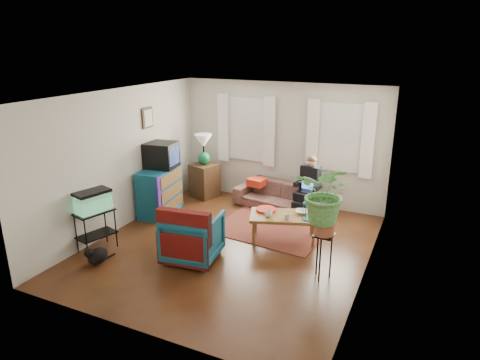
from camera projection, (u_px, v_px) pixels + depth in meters
The scene contains 31 objects.
floor at pixel (230, 247), 7.40m from camera, with size 4.50×5.00×0.01m, color #4F2B14.
ceiling at pixel (229, 95), 6.59m from camera, with size 4.50×5.00×0.01m, color white.
wall_back at pixel (281, 144), 9.15m from camera, with size 4.50×0.01×2.60m, color silver.
wall_front at pixel (132, 235), 4.84m from camera, with size 4.50×0.01×2.60m, color silver.
wall_left at pixel (121, 160), 7.90m from camera, with size 0.01×5.00×2.60m, color silver.
wall_right at pixel (371, 195), 6.09m from camera, with size 0.01×5.00×2.60m, color silver.
window_left at pixel (247, 129), 9.37m from camera, with size 1.08×0.04×1.38m, color white.
window_right at pixel (340, 138), 8.55m from camera, with size 1.08×0.04×1.38m, color white.
curtains_left at pixel (246, 130), 9.30m from camera, with size 1.36×0.06×1.50m, color white.
curtains_right at pixel (340, 138), 8.48m from camera, with size 1.36×0.06×1.50m, color white.
picture_frame at pixel (148, 118), 8.41m from camera, with size 0.04×0.32×0.40m, color #3D2616.
area_rug at pixel (272, 228), 8.13m from camera, with size 2.00×1.60×0.01m, color brown.
sofa at pixel (278, 192), 9.00m from camera, with size 1.86×0.73×0.73m, color brown.
seated_person at pixel (308, 189), 8.58m from camera, with size 0.47×0.57×1.11m, color black, non-canonical shape.
side_table at pixel (204, 180), 9.69m from camera, with size 0.52×0.52×0.76m, color #391F15.
table_lamp at pixel (204, 150), 9.47m from camera, with size 0.39×0.39×0.70m, color white, non-canonical shape.
dresser at pixel (160, 191), 8.73m from camera, with size 0.53×1.06×0.96m, color #135872.
crt_tv at pixel (161, 155), 8.59m from camera, with size 0.58×0.53×0.51m, color black.
aquarium_stand at pixel (96, 231), 7.19m from camera, with size 0.35×0.63×0.70m, color black.
aquarium at pixel (93, 201), 7.02m from camera, with size 0.31×0.57×0.37m, color #7FD899.
black_cat at pixel (98, 254), 6.80m from camera, with size 0.25×0.38×0.33m, color black.
armchair at pixel (193, 235), 6.87m from camera, with size 0.83×0.78×0.85m, color navy.
serape_throw at pixel (184, 233), 6.52m from camera, with size 0.86×0.20×0.70m, color #9E0A0A.
coffee_table at pixel (283, 227), 7.58m from camera, with size 1.17×0.64×0.49m, color brown.
cup_a at pixel (269, 214), 7.41m from camera, with size 0.13×0.13×0.10m, color white.
cup_b at pixel (287, 217), 7.30m from camera, with size 0.11×0.11×0.10m, color beige.
bowl at pixel (302, 212), 7.56m from camera, with size 0.23×0.23×0.06m, color white.
snack_tray at pixel (266, 210), 7.68m from camera, with size 0.36×0.36×0.04m, color #B21414.
birdcage at pixel (308, 210), 7.26m from camera, with size 0.19×0.19×0.34m, color #115B6B, non-canonical shape.
plant_stand at pixel (323, 256), 6.32m from camera, with size 0.30×0.30×0.71m, color black.
potted_plant at pixel (326, 203), 6.06m from camera, with size 0.82×0.70×0.91m, color #599947.
Camera 1 is at (2.98, -5.97, 3.39)m, focal length 32.00 mm.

